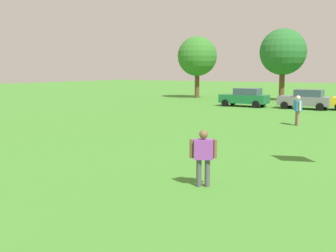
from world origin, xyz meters
The scene contains 7 objects.
ground_plane centered at (0.00, 30.00, 0.00)m, with size 160.00×160.00×0.00m, color #42842D.
adult_bystander centered at (1.97, 9.25, 0.98)m, with size 0.70×0.52×1.65m.
bystander_midfield centered at (0.84, 24.06, 1.07)m, with size 0.60×0.74×1.81m.
parked_car_green_0 centered at (-6.63, 34.67, 0.86)m, with size 4.30×2.02×1.68m.
parked_car_gray_1 centered at (-1.29, 35.05, 0.86)m, with size 4.30×2.02×1.68m.
tree_far_left centered at (-15.90, 42.93, 4.91)m, with size 4.67×4.67×7.28m.
tree_center centered at (-5.88, 43.58, 5.22)m, with size 4.97×4.97×7.74m.
Camera 1 is at (7.18, -1.12, 3.34)m, focal length 44.12 mm.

